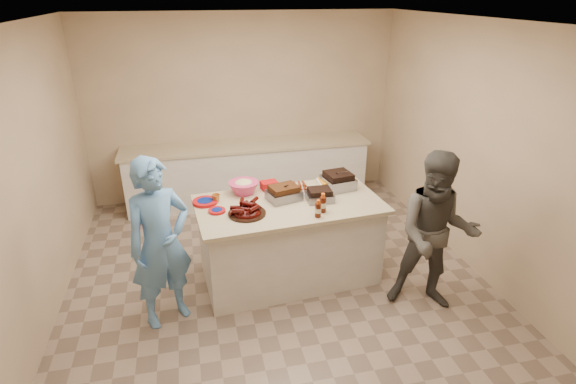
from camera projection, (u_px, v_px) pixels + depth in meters
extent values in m
cube|color=#47230F|center=(284.00, 200.00, 4.77)|extent=(0.39, 0.33, 0.10)
cube|color=black|center=(319.00, 200.00, 4.75)|extent=(0.28, 0.24, 0.08)
cube|color=gray|center=(338.00, 188.00, 5.05)|extent=(0.36, 0.36, 0.13)
cylinder|color=silver|center=(296.00, 191.00, 4.96)|extent=(0.34, 0.34, 0.05)
cube|color=orange|center=(333.00, 186.00, 5.09)|extent=(0.34, 0.25, 0.09)
cylinder|color=#3D1308|center=(318.00, 217.00, 4.41)|extent=(0.07, 0.07, 0.18)
cylinder|color=#3D1308|center=(323.00, 212.00, 4.50)|extent=(0.07, 0.07, 0.20)
cylinder|color=#F9D300|center=(276.00, 195.00, 4.86)|extent=(0.05, 0.05, 0.12)
imported|color=silver|center=(282.00, 198.00, 4.79)|extent=(0.14, 0.05, 0.14)
cylinder|color=#A50C0F|center=(205.00, 203.00, 4.69)|extent=(0.28, 0.28, 0.03)
cylinder|color=#A50C0F|center=(217.00, 212.00, 4.51)|extent=(0.19, 0.19, 0.02)
imported|color=#A26020|center=(216.00, 202.00, 4.72)|extent=(0.10, 0.09, 0.09)
cube|color=#A50C0F|center=(269.00, 189.00, 5.03)|extent=(0.20, 0.16, 0.09)
imported|color=#5C97D5|center=(170.00, 316.00, 4.44)|extent=(1.29, 1.76, 0.40)
imported|color=#504E47|center=(425.00, 303.00, 4.64)|extent=(1.37, 1.82, 0.62)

